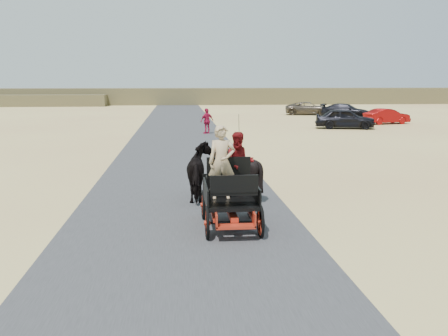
{
  "coord_description": "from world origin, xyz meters",
  "views": [
    {
      "loc": [
        -0.11,
        -14.23,
        3.58
      ],
      "look_at": [
        1.15,
        -0.77,
        1.2
      ],
      "focal_mm": 40.0,
      "sensor_mm": 36.0,
      "label": 1
    }
  ],
  "objects": [
    {
      "name": "carriage",
      "position": [
        1.15,
        -2.37,
        0.36
      ],
      "size": [
        1.3,
        2.4,
        0.72
      ],
      "primitive_type": null,
      "color": "black",
      "rests_on": "ground"
    },
    {
      "name": "horse_left",
      "position": [
        0.6,
        0.63,
        0.85
      ],
      "size": [
        0.91,
        2.01,
        1.7
      ],
      "primitive_type": "imported",
      "rotation": [
        0.0,
        0.0,
        3.14
      ],
      "color": "black",
      "rests_on": "ground"
    },
    {
      "name": "car_a",
      "position": [
        12.42,
        22.15,
        0.75
      ],
      "size": [
        4.68,
        2.72,
        1.5
      ],
      "primitive_type": "imported",
      "rotation": [
        0.0,
        0.0,
        1.34
      ],
      "color": "black",
      "rests_on": "ground"
    },
    {
      "name": "ground",
      "position": [
        0.0,
        0.0,
        0.0
      ],
      "size": [
        140.0,
        140.0,
        0.0
      ],
      "primitive_type": "plane",
      "color": "tan"
    },
    {
      "name": "car_b",
      "position": [
        17.21,
        25.75,
        0.64
      ],
      "size": [
        4.09,
        2.29,
        1.27
      ],
      "primitive_type": "imported",
      "rotation": [
        0.0,
        0.0,
        1.83
      ],
      "color": "maroon",
      "rests_on": "ground"
    },
    {
      "name": "passenger_woman",
      "position": [
        1.45,
        -1.77,
        1.51
      ],
      "size": [
        0.77,
        0.6,
        1.58
      ],
      "primitive_type": "imported",
      "color": "#660C0F",
      "rests_on": "carriage"
    },
    {
      "name": "horse_right",
      "position": [
        1.7,
        0.63,
        0.85
      ],
      "size": [
        1.37,
        1.54,
        1.7
      ],
      "primitive_type": "imported",
      "rotation": [
        0.0,
        0.0,
        3.14
      ],
      "color": "black",
      "rests_on": "ground"
    },
    {
      "name": "driver_man",
      "position": [
        0.95,
        -2.32,
        1.62
      ],
      "size": [
        0.66,
        0.43,
        1.8
      ],
      "primitive_type": "imported",
      "color": "tan",
      "rests_on": "carriage"
    },
    {
      "name": "car_c",
      "position": [
        16.1,
        32.69,
        0.68
      ],
      "size": [
        5.04,
        3.91,
        1.36
      ],
      "primitive_type": "imported",
      "rotation": [
        0.0,
        0.0,
        1.08
      ],
      "color": "black",
      "rests_on": "ground"
    },
    {
      "name": "road",
      "position": [
        0.0,
        0.0,
        0.01
      ],
      "size": [
        6.0,
        140.0,
        0.01
      ],
      "primitive_type": "cube",
      "color": "#38383A",
      "rests_on": "ground"
    },
    {
      "name": "pedestrian",
      "position": [
        1.9,
        19.51,
        0.86
      ],
      "size": [
        1.08,
        0.87,
        1.73
      ],
      "primitive_type": "imported",
      "rotation": [
        0.0,
        0.0,
        3.67
      ],
      "color": "#A11236",
      "rests_on": "ground"
    },
    {
      "name": "car_d",
      "position": [
        13.62,
        37.26,
        0.67
      ],
      "size": [
        5.18,
        3.17,
        1.34
      ],
      "primitive_type": "imported",
      "rotation": [
        0.0,
        0.0,
        1.36
      ],
      "color": "brown",
      "rests_on": "ground"
    },
    {
      "name": "ridge_far",
      "position": [
        0.0,
        62.0,
        1.2
      ],
      "size": [
        140.0,
        6.0,
        2.4
      ],
      "primitive_type": "cube",
      "color": "brown",
      "rests_on": "ground"
    }
  ]
}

